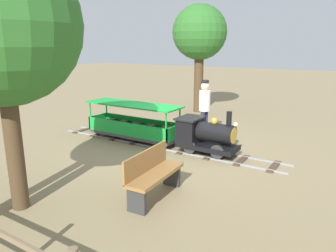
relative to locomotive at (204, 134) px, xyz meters
The scene contains 7 objects.
ground_plane 1.12m from the locomotive, 90.00° to the right, with size 60.00×60.00×0.00m, color #8C7A56.
track 1.29m from the locomotive, 90.00° to the right, with size 0.76×6.40×0.04m.
locomotive is the anchor object (origin of this frame).
passenger_car 2.11m from the locomotive, 90.00° to the right, with size 0.82×2.70×0.97m.
conductor_person 1.31m from the locomotive, 153.88° to the right, with size 0.30×0.30×1.62m.
park_bench 2.50m from the locomotive, ahead, with size 1.32×0.48×0.82m.
oak_tree_near 5.62m from the locomotive, 151.44° to the right, with size 2.02×2.02×3.99m.
Camera 1 is at (6.60, 4.15, 2.50)m, focal length 34.40 mm.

